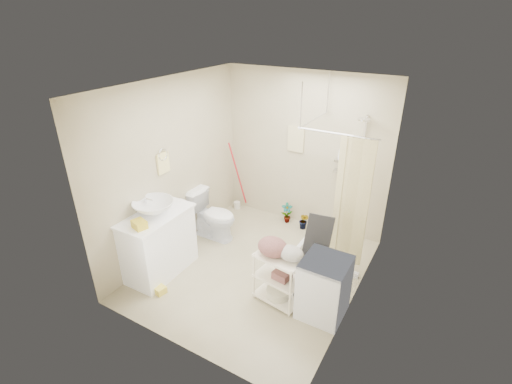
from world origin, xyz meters
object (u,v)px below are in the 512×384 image
(toilet, at_px, (213,215))
(washing_machine, at_px, (324,287))
(vanity, at_px, (158,243))
(laundry_rack, at_px, (279,274))

(toilet, distance_m, washing_machine, 2.31)
(toilet, xyz_separation_m, washing_machine, (2.18, -0.75, -0.01))
(vanity, xyz_separation_m, toilet, (0.12, 1.12, -0.07))
(vanity, bearing_deg, laundry_rack, 9.03)
(washing_machine, bearing_deg, laundry_rack, -172.34)
(laundry_rack, bearing_deg, toilet, 161.24)
(laundry_rack, bearing_deg, vanity, -161.85)
(vanity, xyz_separation_m, washing_machine, (2.30, 0.37, -0.07))
(toilet, relative_size, washing_machine, 1.02)
(laundry_rack, bearing_deg, washing_machine, 16.04)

